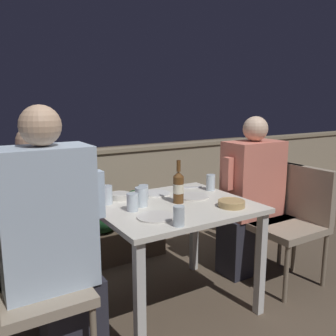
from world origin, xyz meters
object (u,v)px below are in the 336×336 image
object	(u,v)px
person_blue_shirt	(54,243)
beer_bottle	(178,187)
chair_left_near	(13,281)
person_coral_top	(249,196)
person_purple_stripe	(47,233)
chair_left_far	(9,257)
chair_right_near	(294,213)
potted_plant	(256,188)
chair_right_far	(267,203)

from	to	relation	value
person_blue_shirt	beer_bottle	bearing A→B (deg)	10.92
chair_left_near	beer_bottle	xyz separation A→B (m)	(1.02, 0.16, 0.29)
person_coral_top	beer_bottle	distance (m)	0.77
person_purple_stripe	chair_left_far	bearing A→B (deg)	180.00
chair_left_near	person_purple_stripe	bearing A→B (deg)	51.43
person_purple_stripe	beer_bottle	xyz separation A→B (m)	(0.79, -0.13, 0.19)
chair_right_near	potted_plant	size ratio (longest dim) A/B	1.07
person_coral_top	potted_plant	size ratio (longest dim) A/B	1.52
chair_left_near	person_coral_top	bearing A→B (deg)	8.81
chair_left_near	beer_bottle	distance (m)	1.07
beer_bottle	potted_plant	world-z (taller)	beer_bottle
chair_right_far	chair_left_near	bearing A→B (deg)	-172.09
chair_left_near	person_blue_shirt	size ratio (longest dim) A/B	0.65
person_blue_shirt	chair_left_far	bearing A→B (deg)	121.48
chair_right_far	potted_plant	bearing A→B (deg)	53.01
chair_left_near	person_purple_stripe	distance (m)	0.38
chair_right_near	chair_right_far	xyz separation A→B (m)	(0.01, 0.28, 0.00)
chair_right_near	person_coral_top	xyz separation A→B (m)	(-0.20, 0.28, 0.09)
person_blue_shirt	potted_plant	world-z (taller)	person_blue_shirt
chair_left_far	person_purple_stripe	xyz separation A→B (m)	(0.20, 0.00, 0.09)
chair_right_far	person_coral_top	size ratio (longest dim) A/B	0.70
person_blue_shirt	chair_right_far	distance (m)	1.79
chair_left_far	chair_right_near	bearing A→B (deg)	-8.58
person_coral_top	potted_plant	xyz separation A→B (m)	(0.58, 0.50, -0.12)
beer_bottle	person_purple_stripe	bearing A→B (deg)	170.81
chair_left_far	potted_plant	world-z (taller)	chair_left_far
beer_bottle	potted_plant	bearing A→B (deg)	24.93
chair_left_near	chair_right_far	world-z (taller)	same
chair_left_near	potted_plant	xyz separation A→B (m)	(2.33, 0.77, -0.03)
person_blue_shirt	person_purple_stripe	xyz separation A→B (m)	(0.03, 0.29, -0.05)
person_blue_shirt	person_purple_stripe	distance (m)	0.29
person_blue_shirt	chair_right_far	xyz separation A→B (m)	(1.76, 0.27, -0.14)
chair_left_far	chair_right_near	world-z (taller)	same
chair_right_near	person_blue_shirt	bearing A→B (deg)	179.84
person_purple_stripe	chair_right_far	distance (m)	1.73
potted_plant	person_blue_shirt	bearing A→B (deg)	-160.18
person_blue_shirt	chair_left_far	world-z (taller)	person_blue_shirt
chair_right_near	person_coral_top	world-z (taller)	person_coral_top
chair_right_far	person_coral_top	xyz separation A→B (m)	(-0.20, 0.00, 0.09)
potted_plant	chair_left_far	bearing A→B (deg)	-168.19
chair_left_near	chair_right_near	distance (m)	1.95
chair_left_near	person_purple_stripe	size ratio (longest dim) A/B	0.70
beer_bottle	chair_right_far	bearing A→B (deg)	6.92
chair_right_near	beer_bottle	bearing A→B (deg)	170.10
beer_bottle	person_blue_shirt	bearing A→B (deg)	-169.08
person_purple_stripe	person_coral_top	size ratio (longest dim) A/B	1.00
beer_bottle	chair_left_far	bearing A→B (deg)	172.67
beer_bottle	potted_plant	distance (m)	1.48
chair_left_near	person_coral_top	distance (m)	1.78
potted_plant	chair_left_near	bearing A→B (deg)	-161.76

